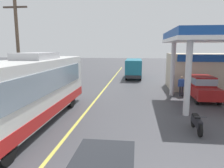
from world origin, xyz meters
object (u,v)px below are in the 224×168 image
minibus_opposing_lane (134,67)px  pedestrian_near_pump (181,85)px  coach_bus_main (29,92)px  motorcycle_parked_forecourt (197,123)px  car_at_pump (202,86)px

minibus_opposing_lane → pedestrian_near_pump: minibus_opposing_lane is taller
coach_bus_main → motorcycle_parked_forecourt: size_ratio=6.13×
motorcycle_parked_forecourt → pedestrian_near_pump: bearing=84.2°
coach_bus_main → motorcycle_parked_forecourt: bearing=-0.6°
car_at_pump → minibus_opposing_lane: bearing=115.7°
motorcycle_parked_forecourt → minibus_opposing_lane: bearing=100.3°
minibus_opposing_lane → pedestrian_near_pump: 11.16m
pedestrian_near_pump → minibus_opposing_lane: bearing=111.5°
car_at_pump → minibus_opposing_lane: 12.57m
coach_bus_main → minibus_opposing_lane: (5.03, 18.01, -0.25)m
car_at_pump → motorcycle_parked_forecourt: (-2.14, -6.78, -0.57)m
coach_bus_main → minibus_opposing_lane: coach_bus_main is taller
car_at_pump → pedestrian_near_pump: size_ratio=2.53×
car_at_pump → minibus_opposing_lane: minibus_opposing_lane is taller
car_at_pump → motorcycle_parked_forecourt: size_ratio=2.33×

